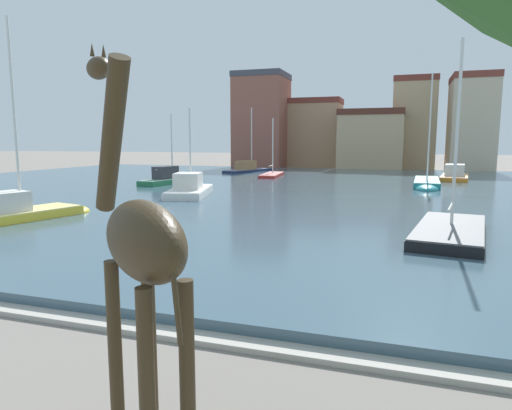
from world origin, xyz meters
The scene contains 16 objects.
harbor_water centered at (0.00, 34.98, 0.18)m, with size 78.83×53.67×0.36m, color #3D5666.
quay_edge_coping centered at (0.00, 7.90, 0.06)m, with size 78.83×0.50×0.12m, color #ADA89E.
giraffe_statue centered at (2.04, 4.66, 2.75)m, with size 2.65×2.30×5.38m.
sailboat_red centered at (-8.05, 46.06, 0.36)m, with size 2.39×7.57×6.41m.
sailboat_orange centered at (9.91, 47.48, 0.59)m, with size 3.30×8.36×6.43m.
sailboat_yellow centered at (-11.94, 16.44, 0.59)m, with size 3.67×7.43×9.52m.
sailboat_teal centered at (6.99, 39.29, 0.46)m, with size 2.29×9.34×9.40m.
sailboat_green centered at (-14.27, 35.41, 0.61)m, with size 2.45×7.91×6.37m.
sailboat_white centered at (-8.84, 28.07, 0.62)m, with size 4.12×7.55×6.25m.
sailboat_navy centered at (-12.56, 52.13, 0.55)m, with size 4.58×8.96×8.03m.
sailboat_black centered at (7.00, 19.25, 0.41)m, with size 3.45×8.05×7.85m.
townhouse_corner_house centered at (-14.86, 63.85, 6.90)m, with size 7.23×7.10×13.78m.
townhouse_wide_warehouse centered at (-8.09, 67.74, 5.15)m, with size 8.58×5.48×10.27m.
townhouse_tall_gabled centered at (0.81, 64.13, 4.12)m, with size 8.56×8.10×8.22m.
townhouse_end_terrace centered at (6.29, 66.96, 6.39)m, with size 5.80×5.21×12.74m.
townhouse_narrow_midrow centered at (13.19, 64.13, 6.19)m, with size 5.36×7.72×12.34m.
Camera 1 is at (5.02, 0.04, 4.01)m, focal length 31.56 mm.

